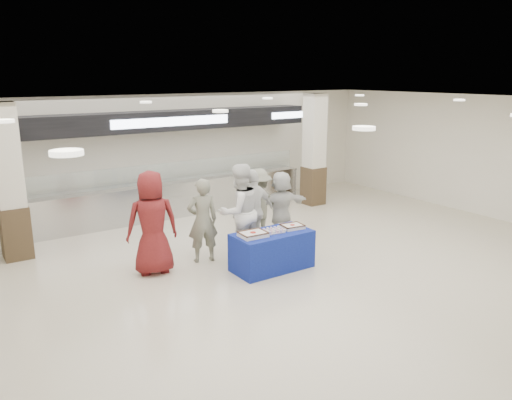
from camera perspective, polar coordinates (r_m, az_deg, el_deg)
ground at (r=9.35m, az=4.35°, el=-9.27°), size 14.00×14.00×0.00m
serving_line at (r=13.48m, az=-9.87°, el=3.04°), size 8.70×0.85×2.80m
column_left at (r=11.21m, az=-26.30°, el=1.45°), size 0.55×0.55×3.20m
column_right at (r=14.53m, az=6.66°, el=5.44°), size 0.55×0.55×3.20m
display_table at (r=9.78m, az=1.84°, el=-5.81°), size 1.55×0.78×0.75m
sheet_cake_left at (r=9.39m, az=-0.34°, el=-3.90°), size 0.51×0.41×0.10m
sheet_cake_right at (r=9.91m, az=4.18°, el=-2.99°), size 0.45×0.37×0.09m
cupcake_tray at (r=9.65m, az=1.89°, el=-3.53°), size 0.43×0.34×0.07m
civilian_maroon at (r=9.60m, az=-11.78°, el=-2.57°), size 1.09×0.83×2.00m
soldier_a at (r=10.08m, az=-6.13°, el=-2.34°), size 0.71×0.54×1.72m
chef_tall at (r=10.18m, az=-1.92°, el=-1.35°), size 0.99×0.79×1.98m
chef_short at (r=10.60m, az=-0.33°, el=-1.24°), size 1.09×0.54×1.79m
soldier_b at (r=11.21m, az=0.25°, el=-0.66°), size 1.11×0.67×1.69m
civilian_white at (r=11.37m, az=2.86°, el=-0.68°), size 1.53×0.65×1.61m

